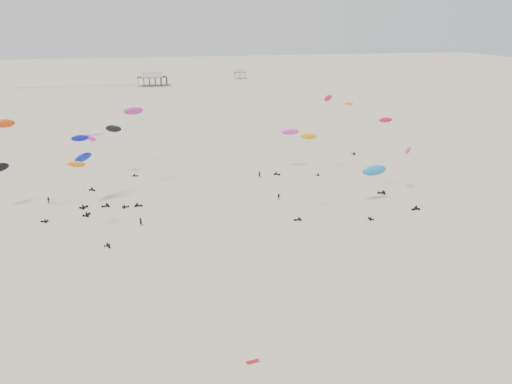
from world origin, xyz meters
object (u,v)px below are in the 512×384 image
object	(u,v)px
pavilion_small	(240,74)
rig_8	(94,154)
rig_0	(83,182)
spectator_0	(141,225)
pavilion_main	(152,80)
rig_4	(110,138)

from	to	relation	value
pavilion_small	rig_8	world-z (taller)	rig_8
pavilion_small	rig_0	xyz separation A→B (m)	(-96.80, -291.75, 8.63)
spectator_0	pavilion_small	bearing A→B (deg)	-72.22
pavilion_main	spectator_0	size ratio (longest dim) A/B	9.14
pavilion_small	rig_4	distance (m)	266.19
rig_0	pavilion_main	bearing A→B (deg)	-121.99
rig_0	pavilion_small	bearing A→B (deg)	-134.50
pavilion_main	spectator_0	world-z (taller)	pavilion_main
pavilion_small	rig_4	world-z (taller)	rig_4
spectator_0	rig_4	bearing A→B (deg)	-46.01
pavilion_main	rig_4	xyz separation A→B (m)	(-22.54, -219.44, 7.71)
pavilion_main	rig_8	distance (m)	243.01
pavilion_main	rig_0	size ratio (longest dim) A/B	1.20
rig_0	rig_4	world-z (taller)	rig_4
spectator_0	rig_8	bearing A→B (deg)	-25.77
rig_4	rig_0	bearing A→B (deg)	39.10
spectator_0	pavilion_main	bearing A→B (deg)	-59.16
pavilion_main	pavilion_small	size ratio (longest dim) A/B	2.33
rig_4	spectator_0	xyz separation A→B (m)	(6.62, -39.02, -11.93)
rig_0	rig_8	size ratio (longest dim) A/B	0.97
rig_0	rig_8	xyz separation A→B (m)	(1.13, 20.26, 0.85)
rig_4	spectator_0	bearing A→B (deg)	54.47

